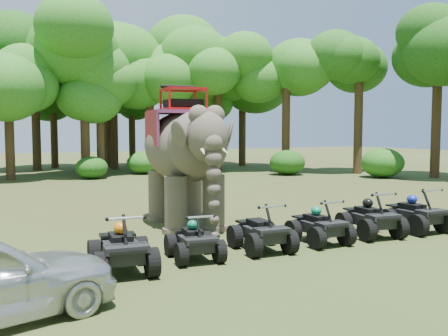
{
  "coord_description": "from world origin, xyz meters",
  "views": [
    {
      "loc": [
        -7.1,
        -12.25,
        3.1
      ],
      "look_at": [
        0.0,
        1.2,
        1.9
      ],
      "focal_mm": 40.0,
      "sensor_mm": 36.0,
      "label": 1
    }
  ],
  "objects_px": {
    "atv_3": "(319,221)",
    "atv_5": "(416,209)",
    "atv_0": "(122,242)",
    "atv_2": "(262,226)",
    "atv_1": "(194,236)",
    "atv_4": "(371,213)",
    "elephant": "(184,156)"
  },
  "relations": [
    {
      "from": "atv_2",
      "to": "atv_3",
      "type": "xyz_separation_m",
      "value": [
        1.82,
        -0.03,
        -0.01
      ]
    },
    {
      "from": "atv_1",
      "to": "atv_4",
      "type": "distance_m",
      "value": 5.58
    },
    {
      "from": "atv_1",
      "to": "atv_3",
      "type": "bearing_deg",
      "value": 6.74
    },
    {
      "from": "elephant",
      "to": "atv_4",
      "type": "xyz_separation_m",
      "value": [
        4.12,
        -3.98,
        -1.58
      ]
    },
    {
      "from": "atv_0",
      "to": "atv_2",
      "type": "xyz_separation_m",
      "value": [
        3.69,
        0.23,
        -0.04
      ]
    },
    {
      "from": "atv_0",
      "to": "atv_5",
      "type": "distance_m",
      "value": 9.13
    },
    {
      "from": "atv_2",
      "to": "atv_0",
      "type": "bearing_deg",
      "value": -171.73
    },
    {
      "from": "atv_1",
      "to": "atv_5",
      "type": "xyz_separation_m",
      "value": [
        7.31,
        -0.13,
        0.1
      ]
    },
    {
      "from": "elephant",
      "to": "atv_2",
      "type": "relative_size",
      "value": 3.16
    },
    {
      "from": "atv_5",
      "to": "elephant",
      "type": "bearing_deg",
      "value": 146.74
    },
    {
      "from": "atv_3",
      "to": "atv_5",
      "type": "xyz_separation_m",
      "value": [
        3.62,
        -0.08,
        0.06
      ]
    },
    {
      "from": "atv_1",
      "to": "atv_3",
      "type": "height_order",
      "value": "atv_3"
    },
    {
      "from": "atv_1",
      "to": "atv_4",
      "type": "relative_size",
      "value": 0.86
    },
    {
      "from": "atv_1",
      "to": "atv_5",
      "type": "bearing_deg",
      "value": 6.53
    },
    {
      "from": "atv_0",
      "to": "atv_1",
      "type": "bearing_deg",
      "value": 15.09
    },
    {
      "from": "elephant",
      "to": "atv_3",
      "type": "height_order",
      "value": "elephant"
    },
    {
      "from": "atv_5",
      "to": "atv_0",
      "type": "bearing_deg",
      "value": -177.52
    },
    {
      "from": "atv_0",
      "to": "atv_4",
      "type": "distance_m",
      "value": 7.41
    },
    {
      "from": "atv_1",
      "to": "atv_0",
      "type": "bearing_deg",
      "value": -164.53
    },
    {
      "from": "atv_1",
      "to": "atv_5",
      "type": "distance_m",
      "value": 7.31
    },
    {
      "from": "elephant",
      "to": "atv_0",
      "type": "distance_m",
      "value": 5.57
    },
    {
      "from": "atv_3",
      "to": "elephant",
      "type": "bearing_deg",
      "value": 120.3
    },
    {
      "from": "atv_1",
      "to": "atv_3",
      "type": "distance_m",
      "value": 3.69
    },
    {
      "from": "atv_0",
      "to": "atv_3",
      "type": "distance_m",
      "value": 5.52
    },
    {
      "from": "atv_3",
      "to": "atv_5",
      "type": "bearing_deg",
      "value": -0.01
    },
    {
      "from": "atv_2",
      "to": "atv_5",
      "type": "xyz_separation_m",
      "value": [
        5.44,
        -0.11,
        0.04
      ]
    },
    {
      "from": "atv_1",
      "to": "atv_2",
      "type": "xyz_separation_m",
      "value": [
        1.87,
        -0.03,
        0.06
      ]
    },
    {
      "from": "atv_2",
      "to": "atv_3",
      "type": "relative_size",
      "value": 1.02
    },
    {
      "from": "atv_3",
      "to": "atv_0",
      "type": "bearing_deg",
      "value": -176.68
    },
    {
      "from": "atv_1",
      "to": "atv_2",
      "type": "distance_m",
      "value": 1.87
    },
    {
      "from": "atv_2",
      "to": "atv_5",
      "type": "bearing_deg",
      "value": 3.61
    },
    {
      "from": "atv_2",
      "to": "atv_1",
      "type": "bearing_deg",
      "value": -176.03
    }
  ]
}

